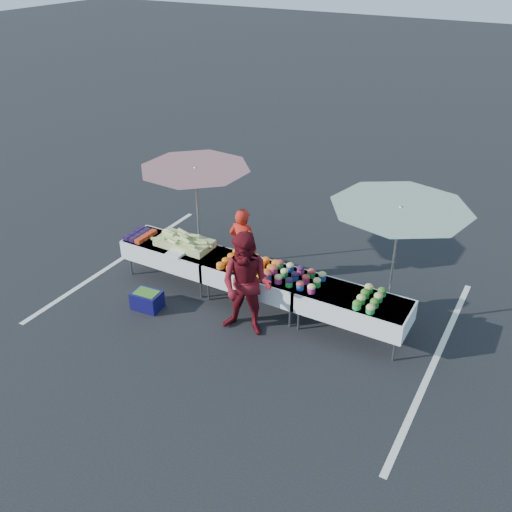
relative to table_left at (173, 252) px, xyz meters
The scene contains 17 objects.
ground 1.89m from the table_left, ahead, with size 80.00×80.00×0.00m, color black.
stripe_left 1.52m from the table_left, behind, with size 0.10×5.00×0.00m, color silver.
stripe_right 5.03m from the table_left, ahead, with size 0.10×5.00×0.00m, color silver.
table_left is the anchor object (origin of this frame).
table_center 1.80m from the table_left, ahead, with size 1.86×0.81×0.75m.
table_right 3.60m from the table_left, ahead, with size 1.86×0.81×0.75m.
berry_punnets 0.74m from the table_left, behind, with size 0.40×0.54×0.08m.
corn_pile 0.36m from the table_left, ahead, with size 1.16×0.57×0.26m.
plastic_bags 0.47m from the table_left, 45.00° to the right, with size 0.30×0.25×0.05m, color white.
carrot_bowls 1.66m from the table_left, ahead, with size 0.95×0.69×0.11m.
potato_cups 2.56m from the table_left, ahead, with size 0.94×0.58×0.16m.
bean_baskets 3.87m from the table_left, ahead, with size 0.36×0.68×0.15m.
vendor 1.34m from the table_left, 24.44° to the left, with size 0.56×0.37×1.53m, color red.
customer 2.21m from the table_left, 20.09° to the right, with size 0.88×0.69×1.82m, color maroon.
umbrella_left 1.47m from the table_left, 73.57° to the left, with size 2.63×2.63×2.11m.
umbrella_right 4.30m from the table_left, ahead, with size 2.51×2.51×2.24m.
storage_bin 1.13m from the table_left, 80.48° to the right, with size 0.53×0.41×0.33m.
Camera 1 is at (4.16, -7.37, 5.84)m, focal length 40.00 mm.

